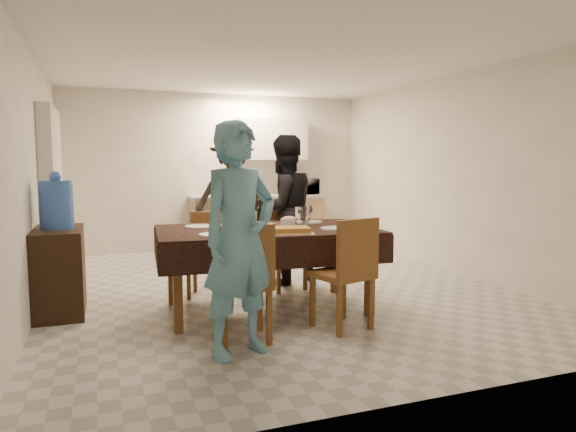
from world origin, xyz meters
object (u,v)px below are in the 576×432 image
at_px(water_pitcher, 302,217).
at_px(person_far, 283,210).
at_px(dining_table, 267,232).
at_px(person_kitchen, 233,195).
at_px(microwave, 303,186).
at_px(console, 59,271).
at_px(wine_bottle, 260,214).
at_px(person_near, 240,240).
at_px(savoury_tart, 290,230).
at_px(water_jug, 56,205).

distance_m(water_pitcher, person_far, 1.12).
bearing_deg(person_far, dining_table, 48.51).
bearing_deg(person_far, person_kitchen, -100.23).
height_order(microwave, person_kitchen, person_kitchen).
height_order(console, person_far, person_far).
relative_size(dining_table, person_far, 1.22).
bearing_deg(dining_table, wine_bottle, 139.31).
bearing_deg(water_pitcher, person_near, -131.99).
bearing_deg(person_near, person_kitchen, 55.18).
bearing_deg(person_near, savoury_tart, 24.44).
bearing_deg(console, microwave, 37.81).
height_order(console, person_near, person_near).
xyz_separation_m(wine_bottle, person_kitchen, (0.47, 2.99, -0.01)).
relative_size(savoury_tart, person_far, 0.23).
height_order(dining_table, water_jug, water_jug).
relative_size(console, water_pitcher, 4.34).
height_order(console, wine_bottle, wine_bottle).
xyz_separation_m(water_pitcher, savoury_tart, (-0.25, -0.33, -0.08)).
relative_size(water_jug, person_kitchen, 0.24).
bearing_deg(wine_bottle, person_far, 59.04).
relative_size(dining_table, savoury_tart, 5.21).
height_order(dining_table, savoury_tart, savoury_tart).
bearing_deg(person_far, microwave, -130.62).
relative_size(console, wine_bottle, 3.20).
relative_size(microwave, person_far, 0.28).
bearing_deg(water_jug, person_kitchen, 45.95).
relative_size(savoury_tart, person_near, 0.24).
xyz_separation_m(water_pitcher, person_kitchen, (0.07, 3.09, 0.03)).
relative_size(person_far, person_kitchen, 0.94).
distance_m(dining_table, person_kitchen, 3.08).
height_order(water_jug, wine_bottle, water_jug).
relative_size(savoury_tart, person_kitchen, 0.22).
distance_m(dining_table, water_jug, 2.03).
relative_size(console, microwave, 1.82).
bearing_deg(savoury_tart, person_far, 72.53).
height_order(dining_table, console, console).
relative_size(water_jug, microwave, 0.94).
xyz_separation_m(wine_bottle, person_far, (0.60, 1.00, -0.06)).
bearing_deg(water_pitcher, console, 163.49).
xyz_separation_m(dining_table, savoury_tart, (0.10, -0.38, 0.06)).
height_order(wine_bottle, water_pitcher, wine_bottle).
bearing_deg(dining_table, person_far, 66.66).
xyz_separation_m(wine_bottle, person_near, (-0.50, -1.10, -0.07)).
bearing_deg(microwave, water_pitcher, 67.98).
bearing_deg(water_jug, savoury_tart, -26.41).
bearing_deg(dining_table, console, 166.33).
distance_m(water_jug, person_kitchen, 3.37).
distance_m(person_near, person_far, 2.37).
bearing_deg(person_near, person_far, 40.92).
height_order(dining_table, microwave, microwave).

